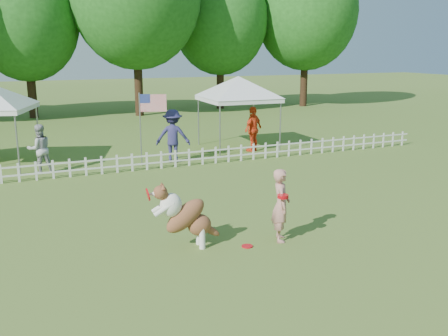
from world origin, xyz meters
The scene contains 14 objects.
ground centered at (0.00, 0.00, 0.00)m, with size 120.00×120.00×0.00m, color #406620.
picket_fence centered at (0.00, 7.00, 0.30)m, with size 22.00×0.08×0.60m, color silver, non-canonical shape.
handler centered at (0.71, -0.31, 0.78)m, with size 0.57×0.37×1.56m, color tan.
dog centered at (-1.26, 0.06, 0.69)m, with size 1.34×0.45×1.39m, color brown, non-canonical shape.
frisbee_on_turf centered at (-0.10, -0.37, 0.01)m, with size 0.23×0.23×0.02m, color red.
canopy_tent_right centered at (4.18, 9.28, 1.43)m, with size 2.76×2.76×2.85m, color silver, non-canonical shape.
flag_pole centered at (-0.26, 7.68, 1.27)m, with size 0.97×0.10×2.53m, color gray, non-canonical shape.
spectator_a centered at (-3.54, 7.98, 0.80)m, with size 0.78×0.61×1.61m, color #A2A3A8.
spectator_b centered at (0.95, 7.84, 0.94)m, with size 1.22×0.70×1.89m, color navy.
spectator_c centered at (4.45, 8.44, 0.89)m, with size 1.04×0.43×1.78m, color #EA401B.
tree_center_left centered at (-3.00, 22.50, 4.90)m, with size 6.00×6.00×9.80m, color #1C5217, non-canonical shape.
tree_center_right centered at (3.00, 21.00, 6.30)m, with size 7.60×7.60×12.60m, color #1C5217, non-canonical shape.
tree_right centered at (9.00, 22.50, 5.20)m, with size 6.20×6.20×10.40m, color #1C5217, non-canonical shape.
tree_far_right centered at (15.00, 21.50, 5.70)m, with size 7.00×7.00×11.40m, color #1C5217, non-canonical shape.
Camera 1 is at (-4.35, -9.00, 3.96)m, focal length 40.00 mm.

